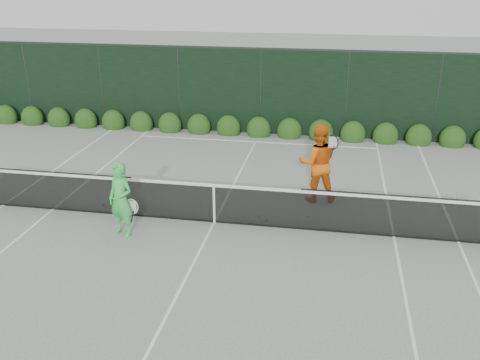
# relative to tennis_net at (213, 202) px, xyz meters

# --- Properties ---
(ground) EXTENTS (80.00, 80.00, 0.00)m
(ground) POSITION_rel_tennis_net_xyz_m (0.02, 0.00, -0.53)
(ground) COLOR gray
(ground) RESTS_ON ground
(tennis_net) EXTENTS (12.90, 0.10, 1.07)m
(tennis_net) POSITION_rel_tennis_net_xyz_m (0.00, 0.00, 0.00)
(tennis_net) COLOR black
(tennis_net) RESTS_ON ground
(player_woman) EXTENTS (0.73, 0.60, 1.70)m
(player_woman) POSITION_rel_tennis_net_xyz_m (-1.86, -0.95, 0.32)
(player_woman) COLOR #3DD051
(player_woman) RESTS_ON ground
(player_man) EXTENTS (1.12, 0.95, 2.03)m
(player_man) POSITION_rel_tennis_net_xyz_m (2.31, 1.77, 0.49)
(player_man) COLOR orange
(player_man) RESTS_ON ground
(court_lines) EXTENTS (11.03, 23.83, 0.01)m
(court_lines) POSITION_rel_tennis_net_xyz_m (0.02, 0.00, -0.53)
(court_lines) COLOR white
(court_lines) RESTS_ON ground
(windscreen_fence) EXTENTS (32.00, 21.07, 3.06)m
(windscreen_fence) POSITION_rel_tennis_net_xyz_m (0.02, -2.71, 0.98)
(windscreen_fence) COLOR black
(windscreen_fence) RESTS_ON ground
(hedge_row) EXTENTS (31.66, 0.65, 0.94)m
(hedge_row) POSITION_rel_tennis_net_xyz_m (0.02, 7.15, -0.30)
(hedge_row) COLOR #14340E
(hedge_row) RESTS_ON ground
(tennis_balls) EXTENTS (5.20, 1.01, 0.07)m
(tennis_balls) POSITION_rel_tennis_net_xyz_m (-0.16, 0.32, -0.50)
(tennis_balls) COLOR #D8F436
(tennis_balls) RESTS_ON ground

